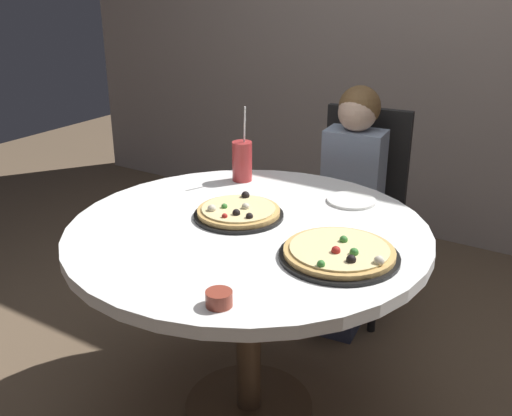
{
  "coord_description": "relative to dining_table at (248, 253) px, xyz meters",
  "views": [
    {
      "loc": [
        1.0,
        -1.51,
        1.55
      ],
      "look_at": [
        0.0,
        0.05,
        0.8
      ],
      "focal_mm": 41.73,
      "sensor_mm": 36.0,
      "label": 1
    }
  ],
  "objects": [
    {
      "name": "soda_cup",
      "position": [
        -0.28,
        0.38,
        0.18
      ],
      "size": [
        0.08,
        0.08,
        0.31
      ],
      "color": "#B73333",
      "rests_on": "dining_table"
    },
    {
      "name": "sauce_bowl",
      "position": [
        0.21,
        -0.46,
        0.12
      ],
      "size": [
        0.07,
        0.07,
        0.04
      ],
      "primitive_type": "cylinder",
      "color": "brown",
      "rests_on": "dining_table"
    },
    {
      "name": "plate_small",
      "position": [
        0.2,
        0.39,
        0.1
      ],
      "size": [
        0.18,
        0.18,
        0.01
      ],
      "primitive_type": "cylinder",
      "color": "white",
      "rests_on": "dining_table"
    },
    {
      "name": "diner_child",
      "position": [
        0.01,
        0.79,
        -0.17
      ],
      "size": [
        0.29,
        0.42,
        1.08
      ],
      "color": "#3F4766",
      "rests_on": "ground_plane"
    },
    {
      "name": "ground_plane",
      "position": [
        0.0,
        0.0,
        -0.65
      ],
      "size": [
        8.0,
        8.0,
        0.0
      ],
      "primitive_type": "plane",
      "color": "brown"
    },
    {
      "name": "chair_wooden",
      "position": [
        -0.01,
        0.97,
        -0.12
      ],
      "size": [
        0.44,
        0.44,
        0.95
      ],
      "color": "black",
      "rests_on": "ground_plane"
    },
    {
      "name": "pizza_cheese",
      "position": [
        0.36,
        -0.05,
        0.11
      ],
      "size": [
        0.36,
        0.36,
        0.05
      ],
      "color": "black",
      "rests_on": "dining_table"
    },
    {
      "name": "pizza_veggie",
      "position": [
        -0.07,
        0.05,
        0.11
      ],
      "size": [
        0.31,
        0.31,
        0.05
      ],
      "color": "black",
      "rests_on": "dining_table"
    },
    {
      "name": "dining_table",
      "position": [
        0.0,
        0.0,
        0.0
      ],
      "size": [
        1.21,
        1.21,
        0.75
      ],
      "color": "white",
      "rests_on": "ground_plane"
    }
  ]
}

